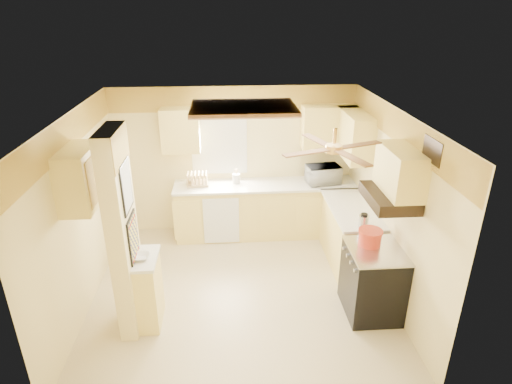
{
  "coord_description": "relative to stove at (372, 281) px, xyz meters",
  "views": [
    {
      "loc": [
        -0.14,
        -4.94,
        3.67
      ],
      "look_at": [
        0.25,
        0.35,
        1.34
      ],
      "focal_mm": 30.0,
      "sensor_mm": 36.0,
      "label": 1
    }
  ],
  "objects": [
    {
      "name": "dutch_oven",
      "position": [
        -0.05,
        0.14,
        0.56
      ],
      "size": [
        0.3,
        0.3,
        0.2
      ],
      "color": "red",
      "rests_on": "stove"
    },
    {
      "name": "upper_cab_over_stove",
      "position": [
        0.16,
        0.0,
        1.49
      ],
      "size": [
        0.35,
        0.76,
        0.52
      ],
      "primitive_type": "cube",
      "color": "#EACF71",
      "rests_on": "wall_right"
    },
    {
      "name": "lower_cabinets_back",
      "position": [
        -1.17,
        2.15,
        -0.01
      ],
      "size": [
        3.0,
        0.6,
        0.9
      ],
      "primitive_type": "cube",
      "color": "#EACF71",
      "rests_on": "floor"
    },
    {
      "name": "kettle",
      "position": [
        -0.01,
        0.53,
        0.58
      ],
      "size": [
        0.13,
        0.13,
        0.21
      ],
      "color": "silver",
      "rests_on": "countertop_right"
    },
    {
      "name": "wallpaper_border",
      "position": [
        -1.67,
        2.43,
        1.84
      ],
      "size": [
        4.0,
        0.02,
        0.4
      ],
      "primitive_type": "cube",
      "color": "#FFD94B",
      "rests_on": "wall_back"
    },
    {
      "name": "utensil_crock",
      "position": [
        -1.65,
        2.22,
        0.56
      ],
      "size": [
        0.12,
        0.12,
        0.24
      ],
      "color": "white",
      "rests_on": "countertop_back"
    },
    {
      "name": "upper_cab_back_left",
      "position": [
        -2.52,
        2.27,
        1.39
      ],
      "size": [
        0.6,
        0.35,
        0.7
      ],
      "primitive_type": "cube",
      "color": "#EACF71",
      "rests_on": "wall_back"
    },
    {
      "name": "microwave",
      "position": [
        -0.21,
        2.13,
        0.63
      ],
      "size": [
        0.59,
        0.44,
        0.3
      ],
      "primitive_type": "imported",
      "rotation": [
        0.0,
        0.0,
        3.3
      ],
      "color": "white",
      "rests_on": "countertop_back"
    },
    {
      "name": "ceiling_fan",
      "position": [
        -0.67,
        -0.15,
        1.83
      ],
      "size": [
        1.15,
        1.15,
        0.26
      ],
      "color": "gold",
      "rests_on": "ceiling"
    },
    {
      "name": "wall_right",
      "position": [
        0.33,
        0.55,
        0.79
      ],
      "size": [
        0.0,
        3.8,
        3.8
      ],
      "primitive_type": "plane",
      "rotation": [
        1.57,
        0.0,
        -1.57
      ],
      "color": "#EFDA92",
      "rests_on": "floor"
    },
    {
      "name": "poster_nashville",
      "position": [
        -2.91,
        0.0,
        0.74
      ],
      "size": [
        0.02,
        0.42,
        0.57
      ],
      "color": "black",
      "rests_on": "partition_column"
    },
    {
      "name": "upper_cab_back_right",
      "position": [
        -0.12,
        2.27,
        1.39
      ],
      "size": [
        0.9,
        0.35,
        0.7
      ],
      "primitive_type": "cube",
      "color": "#EACF71",
      "rests_on": "wall_back"
    },
    {
      "name": "wall_back",
      "position": [
        -1.67,
        2.45,
        0.79
      ],
      "size": [
        4.0,
        0.0,
        4.0
      ],
      "primitive_type": "plane",
      "rotation": [
        1.57,
        0.0,
        0.0
      ],
      "color": "#EFDA92",
      "rests_on": "floor"
    },
    {
      "name": "vent_grate",
      "position": [
        0.31,
        -0.35,
        1.84
      ],
      "size": [
        0.02,
        0.4,
        0.25
      ],
      "primitive_type": "cube",
      "color": "black",
      "rests_on": "wall_right"
    },
    {
      "name": "lower_cabinets_right",
      "position": [
        0.03,
        1.15,
        -0.01
      ],
      "size": [
        0.6,
        1.4,
        0.9
      ],
      "primitive_type": "cube",
      "color": "#EACF71",
      "rests_on": "floor"
    },
    {
      "name": "dish_rack",
      "position": [
        -2.3,
        2.18,
        0.55
      ],
      "size": [
        0.38,
        0.29,
        0.2
      ],
      "color": "#DDBE7F",
      "rests_on": "countertop_back"
    },
    {
      "name": "range_hood",
      "position": [
        0.07,
        0.0,
        1.16
      ],
      "size": [
        0.5,
        0.76,
        0.14
      ],
      "primitive_type": "cube",
      "color": "black",
      "rests_on": "upper_cab_over_stove"
    },
    {
      "name": "poster_menu",
      "position": [
        -2.91,
        0.0,
        1.39
      ],
      "size": [
        0.02,
        0.42,
        0.57
      ],
      "color": "black",
      "rests_on": "partition_column"
    },
    {
      "name": "upper_cab_right",
      "position": [
        0.16,
        1.8,
        1.39
      ],
      "size": [
        0.35,
        1.0,
        0.7
      ],
      "primitive_type": "cube",
      "color": "#EACF71",
      "rests_on": "wall_right"
    },
    {
      "name": "partition_ledge",
      "position": [
        -2.8,
        0.0,
        -0.01
      ],
      "size": [
        0.25,
        0.55,
        0.9
      ],
      "primitive_type": "cube",
      "color": "#EACF71",
      "rests_on": "floor"
    },
    {
      "name": "countertop_right",
      "position": [
        0.02,
        1.15,
        0.46
      ],
      "size": [
        0.64,
        1.44,
        0.04
      ],
      "primitive_type": "cube",
      "color": "silver",
      "rests_on": "lower_cabinets_right"
    },
    {
      "name": "floor",
      "position": [
        -1.67,
        0.55,
        -0.46
      ],
      "size": [
        4.0,
        4.0,
        0.0
      ],
      "primitive_type": "plane",
      "color": "beige",
      "rests_on": "ground"
    },
    {
      "name": "ledge_top",
      "position": [
        -2.8,
        0.0,
        0.46
      ],
      "size": [
        0.28,
        0.58,
        0.04
      ],
      "primitive_type": "cube",
      "color": "silver",
      "rests_on": "partition_ledge"
    },
    {
      "name": "ceiling",
      "position": [
        -1.67,
        0.55,
        2.04
      ],
      "size": [
        4.0,
        4.0,
        0.0
      ],
      "primitive_type": "plane",
      "rotation": [
        3.14,
        0.0,
        0.0
      ],
      "color": "white",
      "rests_on": "wall_back"
    },
    {
      "name": "wall_left",
      "position": [
        -3.67,
        0.55,
        0.79
      ],
      "size": [
        0.0,
        3.8,
        3.8
      ],
      "primitive_type": "plane",
      "rotation": [
        1.57,
        0.0,
        1.57
      ],
      "color": "#EFDA92",
      "rests_on": "floor"
    },
    {
      "name": "dishwasher_panel",
      "position": [
        -1.92,
        1.84,
        -0.03
      ],
      "size": [
        0.58,
        0.02,
        0.8
      ],
      "primitive_type": "cube",
      "color": "white",
      "rests_on": "lower_cabinets_back"
    },
    {
      "name": "stove",
      "position": [
        0.0,
        0.0,
        0.0
      ],
      "size": [
        0.68,
        0.77,
        0.92
      ],
      "color": "black",
      "rests_on": "floor"
    },
    {
      "name": "ceiling_light_panel",
      "position": [
        -1.57,
        1.05,
        2.0
      ],
      "size": [
        1.35,
        0.95,
        0.06
      ],
      "color": "brown",
      "rests_on": "ceiling"
    },
    {
      "name": "partition_column",
      "position": [
        -3.02,
        0.0,
        0.79
      ],
      "size": [
        0.2,
        0.7,
        2.5
      ],
      "primitive_type": "cube",
      "color": "#EFDA92",
      "rests_on": "floor"
    },
    {
      "name": "window",
      "position": [
        -1.92,
        2.44,
        1.09
      ],
      "size": [
        0.92,
        0.02,
        1.02
      ],
      "color": "white",
      "rests_on": "wall_back"
    },
    {
      "name": "upper_cab_left_wall",
      "position": [
        -3.49,
        0.3,
        1.39
      ],
      "size": [
        0.35,
        0.75,
        0.7
      ],
      "primitive_type": "cube",
      "color": "#EACF71",
      "rests_on": "wall_left"
    },
    {
      "name": "bowl",
      "position": [
        -2.84,
        -0.03,
        0.51
      ],
      "size": [
        0.22,
        0.22,
        0.05
      ],
      "primitive_type": "imported",
      "rotation": [
        0.0,
        0.0,
        0.05
      ],
      "color": "white",
      "rests_on": "ledge_top"
    },
    {
      "name": "wall_front",
      "position": [
        -1.67,
        -1.35,
        0.79
      ],
      "size": [
        4.0,
        0.0,
        4.0
      ],
      "primitive_type": "plane",
      "rotation": [
        -1.57,
        0.0,
        0.0
      ],
      "color": "#EFDA92",
      "rests_on": "floor"
    },
    {
      "name": "countertop_back",
      "position": [
        -1.17,
        2.14,
        0.46
      ],
      "size": [
        3.04,
        0.64,
        0.04
      ],
      "primitive_type": "cube",
      "color": "silver",
      "rests_on": "lower_cabinets_back"
    }
  ]
}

